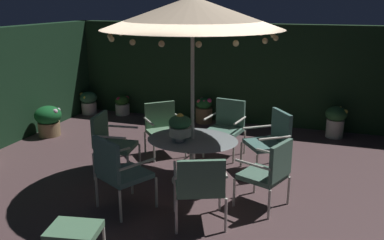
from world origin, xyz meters
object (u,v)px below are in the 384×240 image
Objects in this scene: ottoman_footrest at (74,232)px; patio_chair_south at (200,184)px; patio_chair_southeast at (118,169)px; patio_chair_southwest at (269,170)px; patio_chair_northeast at (163,125)px; potted_plant_back_left at (122,105)px; potted_plant_right_near at (336,120)px; centerpiece_planter at (180,126)px; patio_chair_north at (227,124)px; patio_chair_east at (110,140)px; patio_umbrella at (193,13)px; patio_chair_west at (272,138)px; potted_plant_right_far at (89,102)px; potted_plant_front_corner at (204,110)px; patio_dining_table at (192,149)px; potted_plant_back_center at (48,120)px.

patio_chair_south is at bearing 47.67° from ottoman_footrest.
patio_chair_southwest is at bearing 20.48° from patio_chair_southeast.
patio_chair_northeast is 3.00m from potted_plant_back_left.
centerpiece_planter is at bearing -125.60° from potted_plant_right_near.
patio_chair_northeast is (-1.14, -0.34, -0.05)m from patio_chair_north.
patio_chair_southeast reaches higher than patio_chair_east.
patio_chair_northeast is (-0.92, 1.01, -2.06)m from patio_umbrella.
patio_chair_southeast is at bearing -131.23° from patio_chair_west.
potted_plant_right_far is (-5.92, -0.03, -0.06)m from potted_plant_right_near.
patio_umbrella reaches higher than potted_plant_back_left.
patio_umbrella is 4.02m from potted_plant_front_corner.
patio_chair_south is 4.59m from potted_plant_right_near.
patio_chair_southeast is (-0.64, -1.21, 0.06)m from patio_dining_table.
patio_chair_east reaches higher than patio_dining_table.
centerpiece_planter reaches higher than potted_plant_back_center.
patio_chair_southeast is at bearing -39.08° from potted_plant_back_center.
patio_chair_southwest is 5.19m from potted_plant_back_center.
patio_chair_northeast is at bearing -163.37° from patio_chair_north.
patio_chair_south is at bearing -30.70° from potted_plant_back_center.
potted_plant_back_left is at bearing 177.99° from potted_plant_right_near.
centerpiece_planter reaches higher than patio_chair_southeast.
potted_plant_right_near is at bearing 54.69° from patio_dining_table.
potted_plant_right_far is at bearing 145.25° from patio_chair_southwest.
patio_umbrella is 4.43m from potted_plant_back_center.
centerpiece_planter reaches higher than potted_plant_front_corner.
patio_chair_north is (0.22, 1.35, 0.05)m from patio_dining_table.
patio_chair_south is at bearing -106.29° from patio_chair_west.
patio_umbrella is 2.46m from patio_chair_southwest.
potted_plant_front_corner is at bearing 119.07° from patio_chair_southwest.
patio_chair_south is 1.49× the size of potted_plant_back_center.
potted_plant_right_near is (3.50, 3.19, -0.22)m from patio_chair_east.
potted_plant_back_left is (-2.94, 3.21, -0.29)m from patio_dining_table.
patio_chair_southeast reaches higher than patio_chair_north.
patio_umbrella reaches higher than patio_chair_south.
patio_chair_southeast is at bearing -108.63° from patio_chair_north.
potted_plant_back_left is (-3.16, 1.86, -0.34)m from patio_chair_north.
potted_plant_back_left is 2.15m from potted_plant_front_corner.
patio_dining_table is 2.38× the size of potted_plant_front_corner.
patio_chair_east reaches higher than patio_chair_north.
patio_chair_southwest is 2.65m from ottoman_footrest.
patio_chair_northeast is 1.56× the size of ottoman_footrest.
patio_chair_north is 2.13m from potted_plant_front_corner.
patio_chair_southwest is at bearing 46.62° from ottoman_footrest.
patio_dining_table is 1.40× the size of patio_chair_east.
potted_plant_back_center is at bearing 130.38° from ottoman_footrest.
patio_chair_north is (0.36, 1.51, -0.36)m from centerpiece_planter.
ottoman_footrest is (0.82, -2.25, -0.22)m from patio_chair_east.
potted_plant_back_left is (-1.58, 3.37, -0.34)m from patio_chair_east.
patio_chair_northeast is 3.68m from potted_plant_right_near.
patio_chair_southwest is at bearing -21.47° from patio_umbrella.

